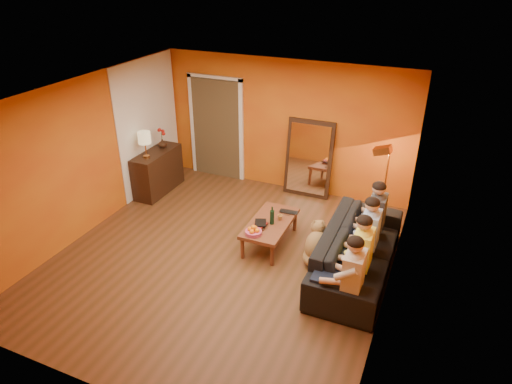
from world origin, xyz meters
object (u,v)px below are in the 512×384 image
at_px(person_mid_left, 362,255).
at_px(tumbler, 280,217).
at_px(table_lamp, 145,145).
at_px(person_mid_right, 370,235).
at_px(dog, 317,243).
at_px(person_far_left, 353,278).
at_px(floor_lamp, 385,187).
at_px(wine_bottle, 272,215).
at_px(sideboard, 158,172).
at_px(mirror_frame, 309,158).
at_px(laptop, 288,213).
at_px(coffee_table, 270,233).
at_px(vase, 162,143).
at_px(person_far_right, 376,217).
at_px(sofa, 358,250).

xyz_separation_m(person_mid_left, tumbler, (-1.48, 0.73, -0.15)).
height_order(table_lamp, person_mid_right, table_lamp).
distance_m(dog, person_far_left, 1.25).
xyz_separation_m(floor_lamp, wine_bottle, (-1.52, -1.44, -0.14)).
bearing_deg(sideboard, dog, -16.74).
bearing_deg(person_mid_right, mirror_frame, 127.84).
relative_size(sideboard, laptop, 3.78).
relative_size(coffee_table, vase, 6.77).
relative_size(dog, person_far_left, 0.57).
height_order(person_far_right, laptop, person_far_right).
distance_m(mirror_frame, vase, 2.92).
height_order(sofa, coffee_table, sofa).
relative_size(sofa, tumbler, 27.98).
relative_size(sideboard, sofa, 0.47).
height_order(sofa, person_far_left, person_far_left).
height_order(person_mid_right, person_far_right, same).
relative_size(tumbler, laptop, 0.29).
relative_size(person_mid_right, laptop, 3.91).
xyz_separation_m(person_far_left, person_mid_right, (0.00, 1.10, 0.00)).
xyz_separation_m(coffee_table, laptop, (0.18, 0.35, 0.22)).
bearing_deg(coffee_table, person_far_left, -36.57).
xyz_separation_m(floor_lamp, vase, (-4.34, -0.25, 0.22)).
bearing_deg(floor_lamp, vase, -170.51).
bearing_deg(mirror_frame, sofa, -55.80).
bearing_deg(table_lamp, floor_lamp, 10.48).
bearing_deg(mirror_frame, coffee_table, -90.49).
height_order(table_lamp, wine_bottle, table_lamp).
xyz_separation_m(coffee_table, floor_lamp, (1.57, 1.39, 0.51)).
relative_size(table_lamp, person_mid_left, 0.42).
xyz_separation_m(coffee_table, person_far_left, (1.60, -1.16, 0.40)).
relative_size(person_mid_right, wine_bottle, 3.94).
relative_size(sofa, person_far_left, 2.04).
relative_size(table_lamp, person_far_left, 0.42).
relative_size(person_far_left, person_mid_left, 1.00).
bearing_deg(sideboard, person_mid_left, -18.99).
height_order(mirror_frame, coffee_table, mirror_frame).
distance_m(sideboard, vase, 0.57).
height_order(sideboard, coffee_table, sideboard).
height_order(laptop, vase, vase).
xyz_separation_m(dog, wine_bottle, (-0.80, 0.15, 0.23)).
bearing_deg(table_lamp, dog, -12.30).
distance_m(mirror_frame, person_mid_left, 3.03).
bearing_deg(vase, person_far_right, -8.51).
xyz_separation_m(person_far_right, tumbler, (-1.48, -0.37, -0.15)).
bearing_deg(laptop, tumbler, -108.89).
bearing_deg(sofa, sideboard, 76.04).
height_order(dog, person_mid_left, person_mid_left).
bearing_deg(laptop, vase, 160.72).
bearing_deg(tumbler, laptop, 75.38).
distance_m(sofa, coffee_table, 1.48).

